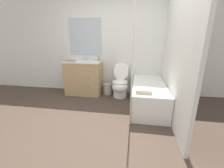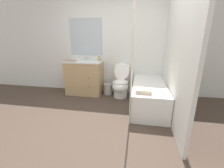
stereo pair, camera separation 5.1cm
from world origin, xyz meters
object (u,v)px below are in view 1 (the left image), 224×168
at_px(hand_towel_folded, 70,60).
at_px(bath_towel_folded, 144,91).
at_px(toilet, 120,84).
at_px(wastebasket, 107,89).
at_px(bathtub, 148,95).
at_px(sink_faucet, 85,59).
at_px(soap_dispenser, 99,58).
at_px(tissue_box, 97,59).
at_px(vanity_cabinet, 84,77).

distance_m(hand_towel_folded, bath_towel_folded, 2.07).
xyz_separation_m(toilet, wastebasket, (-0.36, 0.14, -0.20)).
height_order(toilet, wastebasket, toilet).
bearing_deg(bathtub, wastebasket, 150.70).
bearing_deg(hand_towel_folded, sink_faucet, 46.10).
bearing_deg(bath_towel_folded, wastebasket, 128.41).
distance_m(sink_faucet, soap_dispenser, 0.41).
bearing_deg(sink_faucet, bathtub, -23.40).
distance_m(toilet, bathtub, 0.80).
height_order(bathtub, tissue_box, tissue_box).
height_order(vanity_cabinet, hand_towel_folded, hand_towel_folded).
bearing_deg(toilet, tissue_box, 159.51).
relative_size(bathtub, bath_towel_folded, 5.55).
distance_m(sink_faucet, hand_towel_folded, 0.44).
relative_size(sink_faucet, bath_towel_folded, 0.50).
bearing_deg(wastebasket, bath_towel_folded, -51.59).
distance_m(sink_faucet, toilet, 1.17).
bearing_deg(vanity_cabinet, tissue_box, 24.57).
distance_m(bathtub, wastebasket, 1.18).
relative_size(toilet, hand_towel_folded, 3.44).
xyz_separation_m(sink_faucet, soap_dispenser, (0.40, -0.12, 0.03)).
relative_size(vanity_cabinet, wastebasket, 3.33).
xyz_separation_m(bathtub, bath_towel_folded, (-0.14, -0.55, 0.29)).
bearing_deg(tissue_box, toilet, -20.49).
xyz_separation_m(wastebasket, tissue_box, (-0.28, 0.10, 0.78)).
relative_size(hand_towel_folded, bath_towel_folded, 0.87).
height_order(vanity_cabinet, bath_towel_folded, vanity_cabinet).
distance_m(soap_dispenser, hand_towel_folded, 0.73).
distance_m(tissue_box, soap_dispenser, 0.10).
relative_size(bathtub, hand_towel_folded, 6.34).
xyz_separation_m(vanity_cabinet, sink_faucet, (-0.00, 0.19, 0.46)).
height_order(sink_faucet, toilet, sink_faucet).
xyz_separation_m(sink_faucet, tissue_box, (0.34, -0.04, 0.01)).
height_order(bathtub, soap_dispenser, soap_dispenser).
distance_m(vanity_cabinet, hand_towel_folded, 0.56).
bearing_deg(soap_dispenser, wastebasket, -4.69).
height_order(tissue_box, hand_towel_folded, tissue_box).
height_order(wastebasket, soap_dispenser, soap_dispenser).
height_order(vanity_cabinet, sink_faucet, sink_faucet).
bearing_deg(bath_towel_folded, bathtub, 75.98).
distance_m(tissue_box, bath_towel_folded, 1.73).
height_order(vanity_cabinet, bathtub, vanity_cabinet).
relative_size(bathtub, tissue_box, 10.70).
relative_size(toilet, bath_towel_folded, 3.01).
height_order(sink_faucet, soap_dispenser, soap_dispenser).
distance_m(toilet, soap_dispenser, 0.86).
height_order(wastebasket, hand_towel_folded, hand_towel_folded).
height_order(sink_faucet, bath_towel_folded, sink_faucet).
bearing_deg(vanity_cabinet, soap_dispenser, 10.51).
distance_m(bathtub, bath_towel_folded, 0.63).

